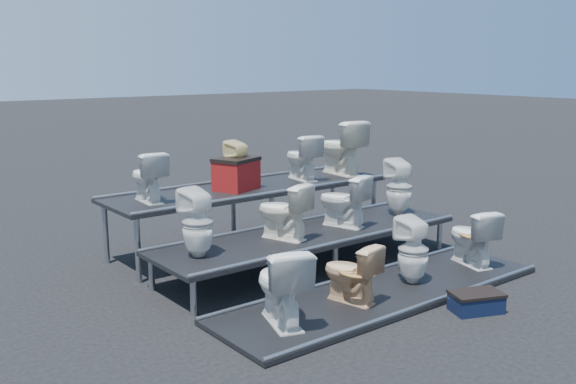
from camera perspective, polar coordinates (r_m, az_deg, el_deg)
ground at (r=8.31m, az=1.96°, el=-6.72°), size 80.00×80.00×0.00m
tier_front at (r=7.41m, az=8.52°, el=-8.91°), size 4.20×1.20×0.06m
tier_mid at (r=8.24m, az=1.97°, el=-5.20°), size 4.20×1.20×0.46m
tier_back at (r=9.18m, az=-3.24°, el=-2.16°), size 4.20×1.20×0.86m
toilet_0 at (r=6.33m, az=-0.60°, el=-8.23°), size 0.67×0.88×0.80m
toilet_1 at (r=6.94m, az=5.61°, el=-7.14°), size 0.49×0.70×0.65m
toilet_2 at (r=7.61m, az=11.06°, el=-5.09°), size 0.39×0.40×0.79m
toilet_3 at (r=8.46m, az=16.02°, el=-3.85°), size 0.58×0.79×0.73m
toilet_4 at (r=7.17m, az=-8.04°, el=-2.73°), size 0.38×0.39×0.78m
toilet_5 at (r=7.83m, az=-0.43°, el=-1.71°), size 0.58×0.77×0.70m
toilet_6 at (r=8.46m, az=4.92°, el=-0.76°), size 0.56×0.76×0.69m
toilet_7 at (r=9.20m, az=9.84°, el=0.44°), size 0.44×0.45×0.80m
toilet_8 at (r=8.25m, az=-12.38°, el=1.35°), size 0.41×0.65×0.64m
toilet_9 at (r=8.91m, az=-4.48°, el=2.43°), size 0.36×0.36×0.68m
toilet_10 at (r=9.58m, az=1.24°, el=3.12°), size 0.47×0.71×0.68m
toilet_11 at (r=10.09m, az=4.74°, el=3.99°), size 0.53×0.87×0.85m
red_crate at (r=8.87m, az=-4.63°, el=1.48°), size 0.67×0.61×0.40m
step_stool at (r=7.15m, az=16.38°, el=-9.47°), size 0.60×0.49×0.19m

